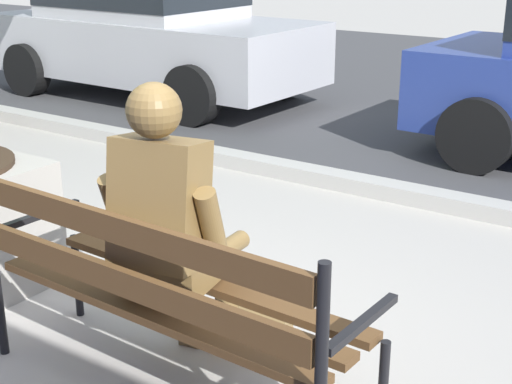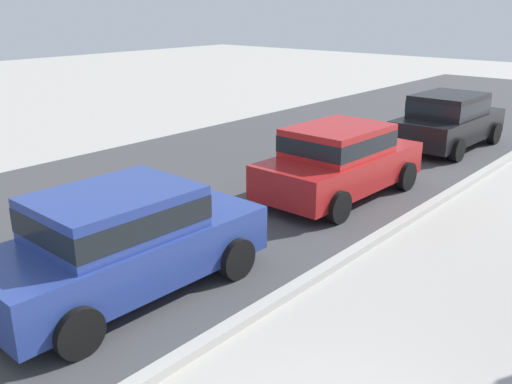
% 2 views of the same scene
% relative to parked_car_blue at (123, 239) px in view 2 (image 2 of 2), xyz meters
% --- Properties ---
extents(parked_car_blue, '(4.14, 1.99, 1.56)m').
position_rel_parked_car_blue_xyz_m(parked_car_blue, '(0.00, 0.00, 0.00)').
color(parked_car_blue, navy).
rests_on(parked_car_blue, ground).
extents(parked_car_red, '(4.14, 1.99, 1.56)m').
position_rel_parked_car_blue_xyz_m(parked_car_red, '(5.58, 0.00, 0.00)').
color(parked_car_red, '#B21E1E').
rests_on(parked_car_red, ground).
extents(parked_car_black, '(4.14, 1.99, 1.56)m').
position_rel_parked_car_blue_xyz_m(parked_car_black, '(11.30, 0.00, 0.00)').
color(parked_car_black, black).
rests_on(parked_car_black, ground).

